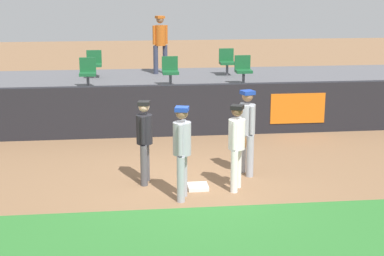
{
  "coord_description": "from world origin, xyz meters",
  "views": [
    {
      "loc": [
        -1.24,
        -11.31,
        4.04
      ],
      "look_at": [
        0.18,
        0.83,
        1.0
      ],
      "focal_mm": 55.77,
      "sensor_mm": 36.0,
      "label": 1
    }
  ],
  "objects_px": {
    "player_coach_visitor": "(182,146)",
    "spectator_hooded": "(160,40)",
    "player_runner_visitor": "(247,126)",
    "player_umpire": "(145,136)",
    "seat_back_right": "(227,60)",
    "seat_back_left": "(94,62)",
    "player_fielder_home": "(237,141)",
    "seat_front_left": "(88,71)",
    "seat_front_right": "(243,68)",
    "first_base": "(198,187)",
    "seat_front_center": "(170,70)"
  },
  "relations": [
    {
      "from": "player_coach_visitor",
      "to": "seat_front_left",
      "type": "xyz_separation_m",
      "value": [
        -2.03,
        6.2,
        0.52
      ]
    },
    {
      "from": "player_runner_visitor",
      "to": "seat_front_right",
      "type": "height_order",
      "value": "seat_front_right"
    },
    {
      "from": "player_coach_visitor",
      "to": "spectator_hooded",
      "type": "bearing_deg",
      "value": -166.69
    },
    {
      "from": "first_base",
      "to": "seat_back_right",
      "type": "distance_m",
      "value": 7.86
    },
    {
      "from": "first_base",
      "to": "player_runner_visitor",
      "type": "xyz_separation_m",
      "value": [
        1.14,
        0.79,
        1.01
      ]
    },
    {
      "from": "player_coach_visitor",
      "to": "seat_back_right",
      "type": "distance_m",
      "value": 8.32
    },
    {
      "from": "player_runner_visitor",
      "to": "seat_front_right",
      "type": "relative_size",
      "value": 2.17
    },
    {
      "from": "first_base",
      "to": "player_umpire",
      "type": "xyz_separation_m",
      "value": [
        -1.02,
        0.47,
        0.95
      ]
    },
    {
      "from": "seat_front_center",
      "to": "spectator_hooded",
      "type": "bearing_deg",
      "value": 92.93
    },
    {
      "from": "seat_front_right",
      "to": "seat_front_center",
      "type": "relative_size",
      "value": 1.0
    },
    {
      "from": "seat_front_center",
      "to": "first_base",
      "type": "bearing_deg",
      "value": -89.21
    },
    {
      "from": "seat_back_left",
      "to": "seat_back_right",
      "type": "bearing_deg",
      "value": 0.0
    },
    {
      "from": "player_fielder_home",
      "to": "seat_front_right",
      "type": "distance_m",
      "value": 5.98
    },
    {
      "from": "player_umpire",
      "to": "seat_front_center",
      "type": "relative_size",
      "value": 2.03
    },
    {
      "from": "first_base",
      "to": "seat_front_left",
      "type": "bearing_deg",
      "value": 112.9
    },
    {
      "from": "seat_back_right",
      "to": "seat_front_left",
      "type": "distance_m",
      "value": 4.64
    },
    {
      "from": "player_runner_visitor",
      "to": "player_coach_visitor",
      "type": "relative_size",
      "value": 1.02
    },
    {
      "from": "seat_back_left",
      "to": "seat_front_right",
      "type": "height_order",
      "value": "same"
    },
    {
      "from": "seat_back_left",
      "to": "seat_back_right",
      "type": "distance_m",
      "value": 4.17
    },
    {
      "from": "player_fielder_home",
      "to": "first_base",
      "type": "bearing_deg",
      "value": -76.12
    },
    {
      "from": "player_umpire",
      "to": "seat_front_left",
      "type": "relative_size",
      "value": 2.03
    },
    {
      "from": "player_runner_visitor",
      "to": "seat_front_center",
      "type": "relative_size",
      "value": 2.17
    },
    {
      "from": "first_base",
      "to": "seat_back_left",
      "type": "height_order",
      "value": "seat_back_left"
    },
    {
      "from": "seat_back_left",
      "to": "spectator_hooded",
      "type": "distance_m",
      "value": 2.26
    },
    {
      "from": "seat_back_left",
      "to": "seat_front_center",
      "type": "distance_m",
      "value": 2.86
    },
    {
      "from": "player_fielder_home",
      "to": "player_runner_visitor",
      "type": "height_order",
      "value": "player_runner_visitor"
    },
    {
      "from": "player_coach_visitor",
      "to": "seat_front_left",
      "type": "relative_size",
      "value": 2.13
    },
    {
      "from": "player_umpire",
      "to": "seat_front_center",
      "type": "distance_m",
      "value": 5.32
    },
    {
      "from": "first_base",
      "to": "seat_back_right",
      "type": "height_order",
      "value": "seat_back_right"
    },
    {
      "from": "spectator_hooded",
      "to": "player_runner_visitor",
      "type": "bearing_deg",
      "value": 80.37
    },
    {
      "from": "player_fielder_home",
      "to": "player_coach_visitor",
      "type": "distance_m",
      "value": 1.18
    },
    {
      "from": "player_umpire",
      "to": "seat_back_right",
      "type": "xyz_separation_m",
      "value": [
        2.9,
        7.01,
        0.57
      ]
    },
    {
      "from": "seat_back_left",
      "to": "player_coach_visitor",
      "type": "bearing_deg",
      "value": -76.43
    },
    {
      "from": "seat_back_left",
      "to": "seat_front_center",
      "type": "height_order",
      "value": "same"
    },
    {
      "from": "first_base",
      "to": "player_umpire",
      "type": "bearing_deg",
      "value": 155.39
    },
    {
      "from": "first_base",
      "to": "seat_front_center",
      "type": "relative_size",
      "value": 0.48
    },
    {
      "from": "seat_front_center",
      "to": "seat_back_right",
      "type": "xyz_separation_m",
      "value": [
        1.95,
        1.8,
        0.0
      ]
    },
    {
      "from": "seat_front_center",
      "to": "spectator_hooded",
      "type": "relative_size",
      "value": 0.45
    },
    {
      "from": "player_umpire",
      "to": "spectator_hooded",
      "type": "distance_m",
      "value": 7.72
    },
    {
      "from": "seat_front_right",
      "to": "player_umpire",
      "type": "bearing_deg",
      "value": -120.45
    },
    {
      "from": "player_runner_visitor",
      "to": "player_umpire",
      "type": "height_order",
      "value": "player_runner_visitor"
    },
    {
      "from": "player_coach_visitor",
      "to": "player_fielder_home",
      "type": "bearing_deg",
      "value": 123.76
    },
    {
      "from": "player_fielder_home",
      "to": "player_runner_visitor",
      "type": "relative_size",
      "value": 0.94
    },
    {
      "from": "seat_back_right",
      "to": "spectator_hooded",
      "type": "bearing_deg",
      "value": 164.34
    },
    {
      "from": "first_base",
      "to": "seat_front_right",
      "type": "distance_m",
      "value": 6.22
    },
    {
      "from": "player_fielder_home",
      "to": "seat_front_right",
      "type": "height_order",
      "value": "seat_front_right"
    },
    {
      "from": "player_runner_visitor",
      "to": "seat_back_right",
      "type": "relative_size",
      "value": 2.17
    },
    {
      "from": "seat_back_right",
      "to": "seat_front_left",
      "type": "relative_size",
      "value": 1.0
    },
    {
      "from": "seat_back_left",
      "to": "seat_front_right",
      "type": "xyz_separation_m",
      "value": [
        4.33,
        -1.8,
        -0.0
      ]
    },
    {
      "from": "first_base",
      "to": "seat_front_right",
      "type": "xyz_separation_m",
      "value": [
        2.04,
        5.68,
        1.52
      ]
    }
  ]
}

